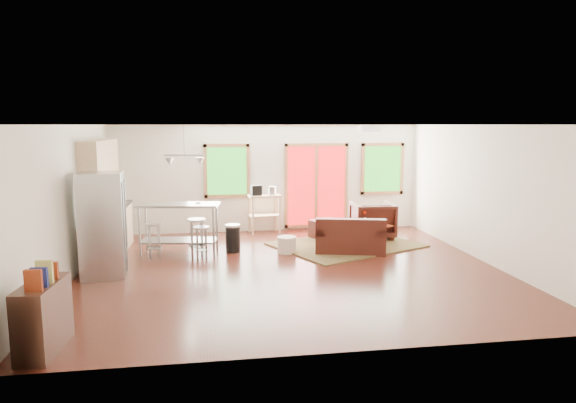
{
  "coord_description": "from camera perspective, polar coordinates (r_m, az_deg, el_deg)",
  "views": [
    {
      "loc": [
        -1.43,
        -8.93,
        2.6
      ],
      "look_at": [
        0.0,
        0.3,
        1.2
      ],
      "focal_mm": 32.0,
      "sensor_mm": 36.0,
      "label": 1
    }
  ],
  "objects": [
    {
      "name": "front_wall",
      "position": [
        5.75,
        5.83,
        -4.58
      ],
      "size": [
        7.5,
        0.02,
        2.6
      ],
      "primitive_type": "cube",
      "color": "white",
      "rests_on": "ground"
    },
    {
      "name": "book",
      "position": [
        11.35,
        10.64,
        -2.14
      ],
      "size": [
        0.19,
        0.08,
        0.26
      ],
      "primitive_type": "imported",
      "rotation": [
        0.0,
        0.0,
        0.29
      ],
      "color": "maroon",
      "rests_on": "coffee_table"
    },
    {
      "name": "window_left",
      "position": [
        12.44,
        -6.8,
        3.4
      ],
      "size": [
        1.1,
        0.05,
        1.3
      ],
      "color": "#1B5C15",
      "rests_on": "back_wall"
    },
    {
      "name": "right_wall",
      "position": [
        10.41,
        21.19,
        0.77
      ],
      "size": [
        0.02,
        7.0,
        2.6
      ],
      "primitive_type": "cube",
      "color": "white",
      "rests_on": "ground"
    },
    {
      "name": "left_wall",
      "position": [
        9.32,
        -23.2,
        -0.19
      ],
      "size": [
        0.02,
        7.0,
        2.6
      ],
      "primitive_type": "cube",
      "color": "white",
      "rests_on": "ground"
    },
    {
      "name": "cabinets",
      "position": [
        10.95,
        -19.52,
        -0.75
      ],
      "size": [
        0.64,
        2.24,
        2.3
      ],
      "color": "tan",
      "rests_on": "floor"
    },
    {
      "name": "armchair",
      "position": [
        11.94,
        9.35,
        -1.88
      ],
      "size": [
        0.95,
        0.89,
        0.93
      ],
      "primitive_type": "imported",
      "rotation": [
        0.0,
        0.0,
        3.09
      ],
      "color": "black",
      "rests_on": "floor"
    },
    {
      "name": "ceiling_flush",
      "position": [
        10.0,
        8.92,
        8.02
      ],
      "size": [
        0.35,
        0.35,
        0.12
      ],
      "primitive_type": "cube",
      "color": "white",
      "rests_on": "ceiling"
    },
    {
      "name": "window_right",
      "position": [
        13.17,
        10.45,
        3.59
      ],
      "size": [
        1.1,
        0.05,
        1.3
      ],
      "color": "#1B5C15",
      "rests_on": "back_wall"
    },
    {
      "name": "floor",
      "position": [
        9.41,
        0.28,
        -7.58
      ],
      "size": [
        7.5,
        7.0,
        0.02
      ],
      "primitive_type": "cube",
      "color": "#38150E",
      "rests_on": "ground"
    },
    {
      "name": "island",
      "position": [
        10.61,
        -12.04,
        -1.95
      ],
      "size": [
        1.7,
        0.87,
        1.03
      ],
      "rotation": [
        0.0,
        0.0,
        -0.14
      ],
      "color": "#B7BABC",
      "rests_on": "floor"
    },
    {
      "name": "ottoman",
      "position": [
        11.82,
        4.4,
        -3.14
      ],
      "size": [
        0.85,
        0.85,
        0.43
      ],
      "primitive_type": "cube",
      "rotation": [
        0.0,
        0.0,
        0.42
      ],
      "color": "black",
      "rests_on": "floor"
    },
    {
      "name": "vase",
      "position": [
        11.47,
        8.55,
        -1.98
      ],
      "size": [
        0.26,
        0.27,
        0.35
      ],
      "rotation": [
        0.0,
        0.0,
        0.36
      ],
      "color": "silver",
      "rests_on": "coffee_table"
    },
    {
      "name": "ceiling",
      "position": [
        9.04,
        0.29,
        8.59
      ],
      "size": [
        7.5,
        7.0,
        0.02
      ],
      "primitive_type": "cube",
      "color": "white",
      "rests_on": "ground"
    },
    {
      "name": "bar_stool_a",
      "position": [
        10.37,
        -14.67,
        -3.31
      ],
      "size": [
        0.4,
        0.4,
        0.7
      ],
      "rotation": [
        0.0,
        0.0,
        0.25
      ],
      "color": "#B7BABC",
      "rests_on": "floor"
    },
    {
      "name": "cup",
      "position": [
        10.55,
        -9.95,
        -0.28
      ],
      "size": [
        0.13,
        0.11,
        0.11
      ],
      "primitive_type": "imported",
      "rotation": [
        0.0,
        0.0,
        -0.22
      ],
      "color": "white",
      "rests_on": "island"
    },
    {
      "name": "rug",
      "position": [
        11.27,
        6.49,
        -4.79
      ],
      "size": [
        3.52,
        3.2,
        0.03
      ],
      "primitive_type": "cube",
      "rotation": [
        0.0,
        0.0,
        0.43
      ],
      "color": "#406036",
      "rests_on": "floor"
    },
    {
      "name": "french_doors",
      "position": [
        12.75,
        3.16,
        1.76
      ],
      "size": [
        1.6,
        0.05,
        2.1
      ],
      "color": "red",
      "rests_on": "back_wall"
    },
    {
      "name": "bookshelf",
      "position": [
        6.66,
        -25.55,
        -11.41
      ],
      "size": [
        0.43,
        0.94,
        1.08
      ],
      "rotation": [
        0.0,
        0.0,
        -0.08
      ],
      "color": "#381F15",
      "rests_on": "floor"
    },
    {
      "name": "coffee_table",
      "position": [
        11.65,
        8.12,
        -2.65
      ],
      "size": [
        1.11,
        0.75,
        0.42
      ],
      "rotation": [
        0.0,
        0.0,
        0.13
      ],
      "color": "#381F15",
      "rests_on": "floor"
    },
    {
      "name": "pouf",
      "position": [
        10.53,
        -0.14,
        -4.82
      ],
      "size": [
        0.47,
        0.47,
        0.34
      ],
      "primitive_type": "cylinder",
      "rotation": [
        0.0,
        0.0,
        0.24
      ],
      "color": "silver",
      "rests_on": "floor"
    },
    {
      "name": "kitchen_cart",
      "position": [
        12.34,
        -2.76,
        0.14
      ],
      "size": [
        0.82,
        0.58,
        1.17
      ],
      "rotation": [
        0.0,
        0.0,
        0.12
      ],
      "color": "tan",
      "rests_on": "floor"
    },
    {
      "name": "back_wall",
      "position": [
        12.59,
        -2.24,
        2.59
      ],
      "size": [
        7.5,
        0.02,
        2.6
      ],
      "primitive_type": "cube",
      "color": "white",
      "rests_on": "ground"
    },
    {
      "name": "refrigerator",
      "position": [
        9.35,
        -19.86,
        -2.45
      ],
      "size": [
        0.78,
        0.75,
        1.8
      ],
      "rotation": [
        0.0,
        0.0,
        0.07
      ],
      "color": "#B7BABC",
      "rests_on": "floor"
    },
    {
      "name": "trash_can",
      "position": [
        10.65,
        -6.14,
        -4.06
      ],
      "size": [
        0.4,
        0.4,
        0.57
      ],
      "rotation": [
        0.0,
        0.0,
        -0.36
      ],
      "color": "black",
      "rests_on": "floor"
    },
    {
      "name": "bar_stool_c",
      "position": [
        10.05,
        -9.6,
        -3.72
      ],
      "size": [
        0.35,
        0.35,
        0.66
      ],
      "rotation": [
        0.0,
        0.0,
        0.14
      ],
      "color": "#B7BABC",
      "rests_on": "floor"
    },
    {
      "name": "bar_stool_b",
      "position": [
        10.3,
        -10.12,
        -2.98
      ],
      "size": [
        0.41,
        0.41,
        0.76
      ],
      "rotation": [
        0.0,
        0.0,
        0.15
      ],
      "color": "#B7BABC",
      "rests_on": "floor"
    },
    {
      "name": "pendant_light",
      "position": [
        10.46,
        -11.4,
        4.51
      ],
      "size": [
        0.8,
        0.18,
        0.79
      ],
      "color": "gray",
      "rests_on": "ceiling"
    },
    {
      "name": "loveseat",
      "position": [
        10.63,
        6.91,
        -4.06
      ],
      "size": [
        1.55,
        1.1,
        0.75
      ],
      "rotation": [
        0.0,
        0.0,
        -0.24
      ],
      "color": "black",
      "rests_on": "floor"
    }
  ]
}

